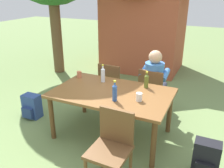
# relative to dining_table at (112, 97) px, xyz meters

# --- Properties ---
(ground_plane) EXTENTS (24.00, 24.00, 0.00)m
(ground_plane) POSITION_rel_dining_table_xyz_m (0.00, 0.00, -0.65)
(ground_plane) COLOR #6B844C
(dining_table) EXTENTS (1.69, 1.06, 0.73)m
(dining_table) POSITION_rel_dining_table_xyz_m (0.00, 0.00, 0.00)
(dining_table) COLOR brown
(dining_table) RESTS_ON ground_plane
(chair_far_right) EXTENTS (0.48, 0.48, 0.87)m
(chair_far_right) POSITION_rel_dining_table_xyz_m (0.37, 0.83, -0.16)
(chair_far_right) COLOR brown
(chair_far_right) RESTS_ON ground_plane
(chair_near_right) EXTENTS (0.45, 0.45, 0.87)m
(chair_near_right) POSITION_rel_dining_table_xyz_m (0.38, -0.83, -0.16)
(chair_near_right) COLOR brown
(chair_near_right) RESTS_ON ground_plane
(chair_far_left) EXTENTS (0.46, 0.46, 0.87)m
(chair_far_left) POSITION_rel_dining_table_xyz_m (-0.39, 0.83, -0.16)
(chair_far_left) COLOR brown
(chair_far_left) RESTS_ON ground_plane
(person_in_white_shirt) EXTENTS (0.47, 0.62, 1.18)m
(person_in_white_shirt) POSITION_rel_dining_table_xyz_m (0.38, 0.94, 0.01)
(person_in_white_shirt) COLOR #3D70B2
(person_in_white_shirt) RESTS_ON ground_plane
(bottle_clear) EXTENTS (0.06, 0.06, 0.29)m
(bottle_clear) POSITION_rel_dining_table_xyz_m (-0.29, 0.30, 0.20)
(bottle_clear) COLOR white
(bottle_clear) RESTS_ON dining_table
(bottle_blue) EXTENTS (0.06, 0.06, 0.29)m
(bottle_blue) POSITION_rel_dining_table_xyz_m (0.15, -0.25, 0.20)
(bottle_blue) COLOR #2D56A3
(bottle_blue) RESTS_ON dining_table
(bottle_olive) EXTENTS (0.06, 0.06, 0.25)m
(bottle_olive) POSITION_rel_dining_table_xyz_m (0.40, 0.36, 0.19)
(bottle_olive) COLOR #566623
(bottle_olive) RESTS_ON dining_table
(cup_white) EXTENTS (0.08, 0.08, 0.11)m
(cup_white) POSITION_rel_dining_table_xyz_m (0.45, -0.12, 0.13)
(cup_white) COLOR white
(cup_white) RESTS_ON dining_table
(cup_terracotta) EXTENTS (0.08, 0.08, 0.10)m
(cup_terracotta) POSITION_rel_dining_table_xyz_m (-0.74, 0.31, 0.13)
(cup_terracotta) COLOR #BC6B47
(cup_terracotta) RESTS_ON dining_table
(backpack_by_near_side) EXTENTS (0.30, 0.25, 0.42)m
(backpack_by_near_side) POSITION_rel_dining_table_xyz_m (-1.49, -0.09, -0.45)
(backpack_by_near_side) COLOR #2D4784
(backpack_by_near_side) RESTS_ON ground_plane
(backpack_by_far_side) EXTENTS (0.30, 0.24, 0.46)m
(backpack_by_far_side) POSITION_rel_dining_table_xyz_m (1.37, -0.32, -0.42)
(backpack_by_far_side) COLOR black
(backpack_by_far_side) RESTS_ON ground_plane
(brick_kiosk) EXTENTS (2.28, 1.68, 2.50)m
(brick_kiosk) POSITION_rel_dining_table_xyz_m (-0.63, 3.37, 0.66)
(brick_kiosk) COLOR #9E472D
(brick_kiosk) RESTS_ON ground_plane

